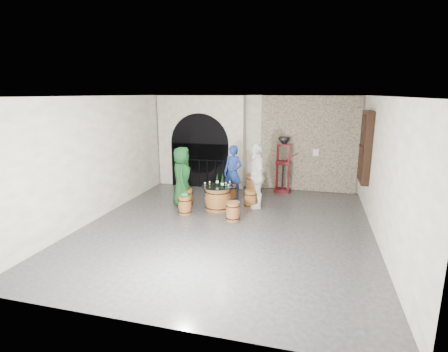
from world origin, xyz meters
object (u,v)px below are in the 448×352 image
(barrel_stool_near_left, at_px, (185,205))
(barrel_stool_left, at_px, (187,198))
(barrel_stool_near_right, at_px, (233,211))
(person_green, at_px, (182,177))
(side_barrel, at_px, (254,185))
(corking_press, at_px, (283,160))
(barrel_table, at_px, (218,198))
(wine_bottle_right, at_px, (222,180))
(wine_bottle_left, at_px, (217,181))
(barrel_stool_far, at_px, (231,192))
(barrel_stool_right, at_px, (251,199))
(person_blue, at_px, (233,173))
(person_white, at_px, (257,176))
(wine_bottle_center, at_px, (222,183))

(barrel_stool_near_left, bearing_deg, barrel_stool_left, 106.70)
(barrel_stool_near_right, relative_size, person_green, 0.29)
(side_barrel, bearing_deg, corking_press, 34.80)
(barrel_table, xyz_separation_m, wine_bottle_right, (0.10, 0.17, 0.49))
(barrel_stool_near_left, bearing_deg, wine_bottle_left, 43.26)
(person_green, height_order, wine_bottle_left, person_green)
(barrel_stool_far, xyz_separation_m, side_barrel, (0.58, 0.80, 0.09))
(barrel_stool_right, distance_m, corking_press, 2.24)
(wine_bottle_right, bearing_deg, corking_press, 55.64)
(barrel_table, xyz_separation_m, barrel_stool_near_right, (0.63, -0.75, -0.09))
(wine_bottle_right, xyz_separation_m, side_barrel, (0.63, 1.60, -0.49))
(barrel_stool_near_right, distance_m, person_blue, 2.03)
(barrel_stool_far, xyz_separation_m, barrel_stool_near_left, (-0.93, -1.57, 0.00))
(barrel_table, bearing_deg, barrel_stool_near_left, -142.29)
(wine_bottle_left, bearing_deg, wine_bottle_right, 28.97)
(barrel_table, bearing_deg, corking_press, 55.95)
(person_white, bearing_deg, side_barrel, 175.42)
(barrel_stool_right, relative_size, person_blue, 0.30)
(barrel_stool_right, distance_m, person_blue, 1.17)
(barrel_table, distance_m, wine_bottle_right, 0.52)
(person_green, xyz_separation_m, corking_press, (2.72, 2.30, 0.20))
(barrel_stool_near_left, height_order, person_white, person_white)
(barrel_stool_left, relative_size, wine_bottle_right, 1.57)
(barrel_stool_near_right, bearing_deg, barrel_stool_left, 152.76)
(corking_press, bearing_deg, barrel_stool_left, -133.29)
(person_blue, relative_size, person_white, 0.90)
(barrel_stool_right, height_order, side_barrel, side_barrel)
(person_white, bearing_deg, wine_bottle_right, -89.07)
(barrel_stool_far, distance_m, person_blue, 0.62)
(wine_bottle_right, bearing_deg, person_green, -175.89)
(barrel_stool_right, xyz_separation_m, person_white, (0.16, 0.08, 0.69))
(wine_bottle_left, bearing_deg, barrel_stool_far, 77.84)
(wine_bottle_left, bearing_deg, barrel_stool_near_left, -136.74)
(person_white, relative_size, side_barrel, 2.77)
(barrel_table, xyz_separation_m, barrel_stool_right, (0.88, 0.43, -0.09))
(person_white, relative_size, wine_bottle_center, 5.82)
(barrel_stool_left, xyz_separation_m, person_blue, (1.15, 1.06, 0.60))
(barrel_stool_near_right, height_order, wine_bottle_center, wine_bottle_center)
(barrel_stool_near_left, bearing_deg, wine_bottle_right, 41.40)
(barrel_table, distance_m, barrel_stool_near_right, 0.98)
(person_green, height_order, wine_bottle_center, person_green)
(person_green, relative_size, corking_press, 0.95)
(corking_press, bearing_deg, wine_bottle_left, -120.80)
(barrel_stool_near_right, relative_size, side_barrel, 0.75)
(barrel_stool_right, xyz_separation_m, side_barrel, (-0.16, 1.34, 0.09))
(person_green, bearing_deg, barrel_stool_right, -98.26)
(barrel_table, xyz_separation_m, barrel_stool_near_left, (-0.78, -0.60, -0.09))
(barrel_stool_far, relative_size, side_barrel, 0.75)
(barrel_stool_near_left, height_order, wine_bottle_left, wine_bottle_left)
(barrel_table, height_order, corking_press, corking_press)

